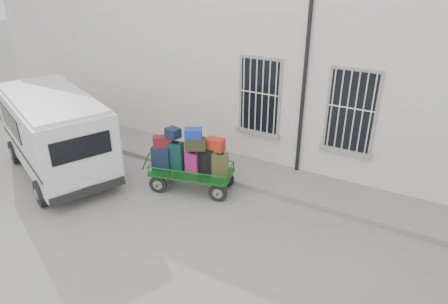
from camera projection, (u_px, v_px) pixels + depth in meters
ground at (221, 212)px, 10.37m from camera, size 80.00×80.00×0.00m
building at (303, 57)px, 13.38m from camera, size 24.00×5.15×6.00m
sidewalk at (258, 174)px, 12.06m from camera, size 24.00×1.70×0.15m
luggage_cart at (190, 160)px, 10.98m from camera, size 2.71×1.57×1.90m
van at (55, 130)px, 11.75m from camera, size 5.24×3.77×2.46m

